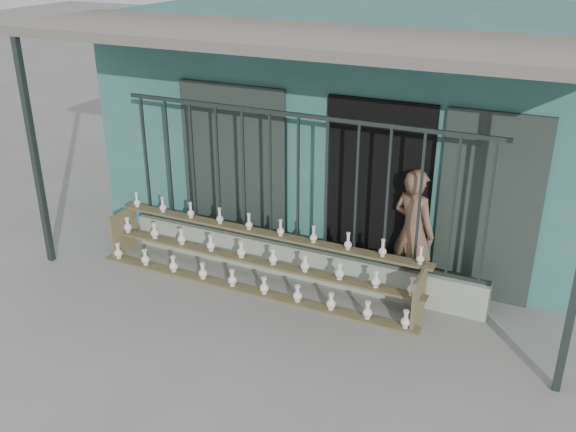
% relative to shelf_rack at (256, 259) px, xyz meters
% --- Properties ---
extents(ground, '(60.00, 60.00, 0.00)m').
position_rel_shelf_rack_xyz_m(ground, '(0.40, -0.89, -0.36)').
color(ground, slate).
extents(workshop_building, '(7.40, 6.60, 3.21)m').
position_rel_shelf_rack_xyz_m(workshop_building, '(0.41, 3.34, 1.26)').
color(workshop_building, '#2E625E').
rests_on(workshop_building, ground).
extents(parapet_wall, '(5.00, 0.20, 0.45)m').
position_rel_shelf_rack_xyz_m(parapet_wall, '(0.40, 0.41, -0.13)').
color(parapet_wall, gray).
rests_on(parapet_wall, ground).
extents(security_fence, '(5.00, 0.04, 1.80)m').
position_rel_shelf_rack_xyz_m(security_fence, '(0.40, 0.41, 0.99)').
color(security_fence, '#283330').
rests_on(security_fence, parapet_wall).
extents(shelf_rack, '(4.50, 0.68, 0.85)m').
position_rel_shelf_rack_xyz_m(shelf_rack, '(0.00, 0.00, 0.00)').
color(shelf_rack, brown).
rests_on(shelf_rack, ground).
extents(elderly_woman, '(0.71, 0.61, 1.65)m').
position_rel_shelf_rack_xyz_m(elderly_woman, '(1.86, 0.70, 0.47)').
color(elderly_woman, brown).
rests_on(elderly_woman, ground).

